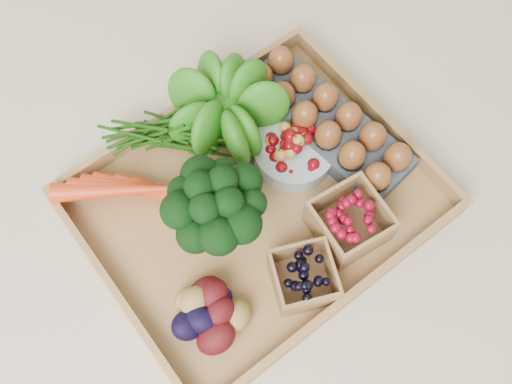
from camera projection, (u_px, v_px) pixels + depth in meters
ground at (256, 206)px, 0.98m from camera, size 4.00×4.00×0.00m
tray at (256, 204)px, 0.97m from camera, size 0.55×0.45×0.01m
carrots at (161, 193)px, 0.94m from camera, size 0.22×0.16×0.05m
lettuce at (224, 107)px, 0.96m from camera, size 0.14×0.14×0.14m
broccoli at (218, 217)px, 0.89m from camera, size 0.16×0.16×0.13m
cherry_bowl at (294, 151)px, 0.98m from camera, size 0.14×0.14×0.04m
egg_carton at (325, 126)px, 1.00m from camera, size 0.15×0.34×0.04m
potatoes at (207, 306)px, 0.86m from camera, size 0.13×0.13×0.08m
punnet_blackberry at (303, 277)px, 0.88m from camera, size 0.12×0.12×0.06m
punnet_raspberry at (349, 221)px, 0.91m from camera, size 0.12×0.12×0.07m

